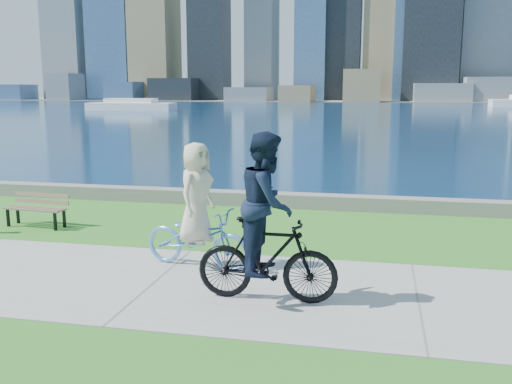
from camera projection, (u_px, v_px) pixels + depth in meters
ground at (155, 283)px, 8.97m from camera, size 320.00×320.00×0.00m
concrete_path at (155, 282)px, 8.97m from camera, size 80.00×3.50×0.02m
seawall at (245, 198)px, 14.90m from camera, size 90.00×0.50×0.35m
bay_water at (354, 110)px, 78.21m from camera, size 320.00×131.00×0.01m
far_shore at (365, 101)px, 133.98m from camera, size 320.00×30.00×0.12m
ferry_near at (131, 105)px, 77.03m from camera, size 11.94×3.41×1.62m
park_bench at (38, 206)px, 12.58m from camera, size 1.44×0.61×0.72m
cyclist_woman at (197, 222)px, 9.58m from camera, size 1.06×2.04×2.12m
cyclist_man at (267, 232)px, 8.00m from camera, size 0.74×2.02×2.42m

